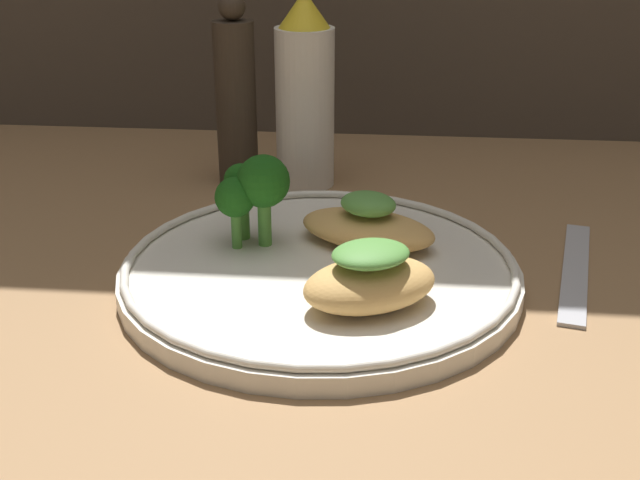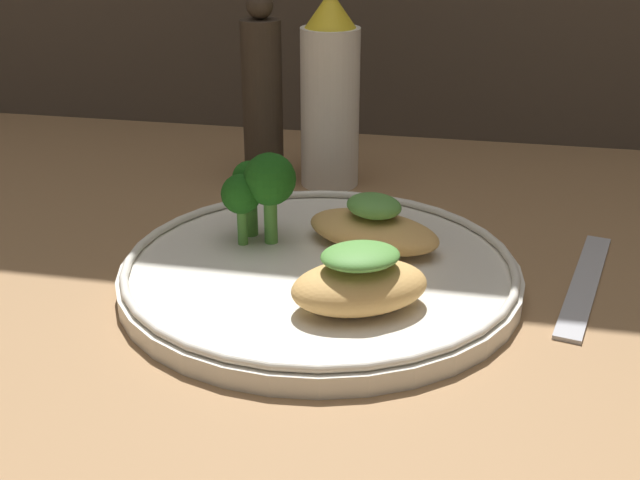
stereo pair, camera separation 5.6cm
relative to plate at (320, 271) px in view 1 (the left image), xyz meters
The scene contains 8 objects.
ground_plane 1.49cm from the plate, ahead, with size 180.00×180.00×1.00cm, color #936D47.
plate is the anchor object (origin of this frame).
grilled_meat_front 7.03cm from the plate, 56.38° to the right, with size 10.40×8.99×4.29cm.
grilled_meat_middle 5.56cm from the plate, 52.54° to the left, with size 11.71×8.91×4.05cm.
broccoli_bunch 7.90cm from the plate, 147.93° to the left, with size 5.42×4.55×6.98cm.
sauce_bottle 22.25cm from the plate, 99.09° to the left, with size 5.39×5.39×17.75cm.
pepper_grinder 23.92cm from the plate, 115.14° to the left, with size 3.75×3.75×17.48cm.
fork 18.86cm from the plate, 10.73° to the left, with size 5.47×17.04×0.60cm.
Camera 1 is at (4.73, -50.82, 26.19)cm, focal length 45.00 mm.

